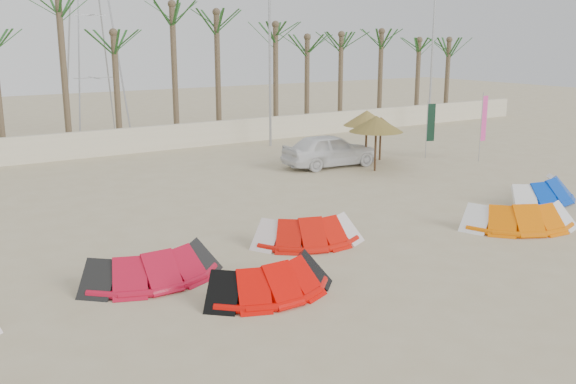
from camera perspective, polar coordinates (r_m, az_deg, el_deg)
ground at (r=15.10m, az=12.72°, el=-9.32°), size 120.00×120.00×0.00m
boundary_wall at (r=33.54m, az=-15.17°, el=4.31°), size 60.00×0.30×1.30m
palm_line at (r=34.78m, az=-15.50°, el=14.21°), size 52.00×4.00×7.70m
lamp_c at (r=34.70m, az=-1.58°, el=13.56°), size 1.25×0.14×11.00m
lamp_d at (r=42.25m, az=12.81°, el=13.25°), size 1.25×0.14×11.00m
pylon at (r=39.60m, az=-16.48°, el=4.64°), size 3.00×3.00×14.00m
kite_red_left at (r=16.16m, az=-12.31°, el=-6.15°), size 3.47×1.57×0.90m
kite_red_mid at (r=15.00m, az=-2.10°, el=-7.41°), size 3.22×1.57×0.90m
kite_red_right at (r=18.53m, az=1.27°, el=-3.27°), size 3.47×2.32×0.90m
kite_orange at (r=21.21m, az=19.26°, el=-1.86°), size 4.01×2.84×0.90m
kite_blue at (r=25.08m, az=21.22°, el=0.29°), size 3.60×1.99×0.90m
parasol_left at (r=29.74m, az=7.02°, el=6.54°), size 2.16×2.16×2.54m
parasol_mid at (r=28.49m, az=7.85°, el=6.02°), size 2.39×2.39×2.45m
parasol_right at (r=31.19m, az=8.25°, el=5.96°), size 1.89×1.89×2.08m
flag_pink at (r=31.89m, az=17.01°, el=6.10°), size 0.45×0.08×3.29m
flag_green at (r=32.20m, az=12.46°, el=5.92°), size 0.44×0.14×2.81m
car at (r=29.43m, az=3.76°, el=3.74°), size 4.63×2.22×1.52m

